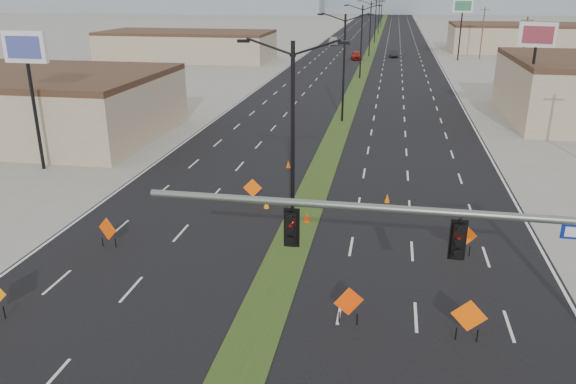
% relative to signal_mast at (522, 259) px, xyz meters
% --- Properties ---
extents(road_surface, '(25.00, 400.00, 0.02)m').
position_rel_signal_mast_xyz_m(road_surface, '(-8.56, 98.00, -4.79)').
color(road_surface, black).
rests_on(road_surface, ground).
extents(median_strip, '(2.00, 400.00, 0.04)m').
position_rel_signal_mast_xyz_m(median_strip, '(-8.56, 98.00, -4.79)').
color(median_strip, '#2B4017').
rests_on(median_strip, ground).
extents(building_sw_far, '(30.00, 14.00, 4.50)m').
position_rel_signal_mast_xyz_m(building_sw_far, '(-40.56, 83.00, -2.54)').
color(building_sw_far, tan).
rests_on(building_sw_far, ground).
extents(building_se_far, '(44.00, 16.00, 5.00)m').
position_rel_signal_mast_xyz_m(building_se_far, '(29.44, 108.00, -2.29)').
color(building_se_far, tan).
rests_on(building_se_far, ground).
extents(signal_mast, '(16.30, 0.60, 8.00)m').
position_rel_signal_mast_xyz_m(signal_mast, '(0.00, 0.00, 0.00)').
color(signal_mast, slate).
rests_on(signal_mast, ground).
extents(streetlight_0, '(5.15, 0.24, 10.02)m').
position_rel_signal_mast_xyz_m(streetlight_0, '(-8.56, 10.00, 0.63)').
color(streetlight_0, black).
rests_on(streetlight_0, ground).
extents(streetlight_1, '(5.15, 0.24, 10.02)m').
position_rel_signal_mast_xyz_m(streetlight_1, '(-8.56, 38.00, 0.63)').
color(streetlight_1, black).
rests_on(streetlight_1, ground).
extents(streetlight_2, '(5.15, 0.24, 10.02)m').
position_rel_signal_mast_xyz_m(streetlight_2, '(-8.56, 66.00, 0.63)').
color(streetlight_2, black).
rests_on(streetlight_2, ground).
extents(streetlight_3, '(5.15, 0.24, 10.02)m').
position_rel_signal_mast_xyz_m(streetlight_3, '(-8.56, 94.00, 0.63)').
color(streetlight_3, black).
rests_on(streetlight_3, ground).
extents(streetlight_4, '(5.15, 0.24, 10.02)m').
position_rel_signal_mast_xyz_m(streetlight_4, '(-8.56, 122.00, 0.63)').
color(streetlight_4, black).
rests_on(streetlight_4, ground).
extents(streetlight_5, '(5.15, 0.24, 10.02)m').
position_rel_signal_mast_xyz_m(streetlight_5, '(-8.56, 150.00, 0.63)').
color(streetlight_5, black).
rests_on(streetlight_5, ground).
extents(streetlight_6, '(5.15, 0.24, 10.02)m').
position_rel_signal_mast_xyz_m(streetlight_6, '(-8.56, 178.00, 0.63)').
color(streetlight_6, black).
rests_on(streetlight_6, ground).
extents(utility_pole_1, '(1.60, 0.20, 9.00)m').
position_rel_signal_mast_xyz_m(utility_pole_1, '(11.44, 58.00, -0.12)').
color(utility_pole_1, '#4C3823').
rests_on(utility_pole_1, ground).
extents(utility_pole_2, '(1.60, 0.20, 9.00)m').
position_rel_signal_mast_xyz_m(utility_pole_2, '(11.44, 93.00, -0.12)').
color(utility_pole_2, '#4C3823').
rests_on(utility_pole_2, ground).
extents(utility_pole_3, '(1.60, 0.20, 9.00)m').
position_rel_signal_mast_xyz_m(utility_pole_3, '(11.44, 128.00, -0.12)').
color(utility_pole_3, '#4C3823').
rests_on(utility_pole_3, ground).
extents(car_left, '(2.29, 4.46, 1.45)m').
position_rel_signal_mast_xyz_m(car_left, '(-10.56, 88.51, -4.06)').
color(car_left, maroon).
rests_on(car_left, ground).
extents(car_mid, '(1.56, 4.15, 1.35)m').
position_rel_signal_mast_xyz_m(car_mid, '(-3.95, 93.85, -4.11)').
color(car_mid, black).
rests_on(car_mid, ground).
extents(car_far, '(2.64, 5.48, 1.54)m').
position_rel_signal_mast_xyz_m(car_far, '(-17.64, 116.55, -4.02)').
color(car_far, '#B3B7BD').
rests_on(car_far, ground).
extents(construction_sign_1, '(1.13, 0.47, 1.59)m').
position_rel_signal_mast_xyz_m(construction_sign_1, '(-17.48, 7.77, -3.86)').
color(construction_sign_1, '#D64004').
rests_on(construction_sign_1, ground).
extents(construction_sign_2, '(1.14, 0.14, 1.51)m').
position_rel_signal_mast_xyz_m(construction_sign_2, '(-11.88, 15.11, -3.91)').
color(construction_sign_2, '#F65705').
rests_on(construction_sign_2, ground).
extents(construction_sign_3, '(1.11, 0.52, 1.59)m').
position_rel_signal_mast_xyz_m(construction_sign_3, '(-5.16, 3.08, -3.86)').
color(construction_sign_3, '#FF4105').
rests_on(construction_sign_3, ground).
extents(construction_sign_4, '(1.28, 0.08, 1.70)m').
position_rel_signal_mast_xyz_m(construction_sign_4, '(-0.22, 9.98, -3.79)').
color(construction_sign_4, '#FF4B05').
rests_on(construction_sign_4, ground).
extents(construction_sign_5, '(1.29, 0.20, 1.72)m').
position_rel_signal_mast_xyz_m(construction_sign_5, '(-0.79, 2.74, -3.78)').
color(construction_sign_5, '#FF5805').
rests_on(construction_sign_5, ground).
extents(cone_0, '(0.41, 0.41, 0.62)m').
position_rel_signal_mast_xyz_m(cone_0, '(-8.21, 12.65, -4.48)').
color(cone_0, red).
rests_on(cone_0, ground).
extents(cone_1, '(0.40, 0.40, 0.56)m').
position_rel_signal_mast_xyz_m(cone_1, '(-10.87, 14.35, -4.51)').
color(cone_1, orange).
rests_on(cone_1, ground).
extents(cone_2, '(0.37, 0.37, 0.57)m').
position_rel_signal_mast_xyz_m(cone_2, '(-3.89, 16.59, -4.51)').
color(cone_2, '#D65804').
rests_on(cone_2, ground).
extents(cone_3, '(0.44, 0.44, 0.56)m').
position_rel_signal_mast_xyz_m(cone_3, '(-11.01, 22.37, -4.51)').
color(cone_3, '#EB5404').
rests_on(cone_3, ground).
extents(pole_sign_west, '(3.12, 0.47, 9.56)m').
position_rel_signal_mast_xyz_m(pole_sign_west, '(-28.30, 19.00, 3.01)').
color(pole_sign_west, black).
rests_on(pole_sign_west, ground).
extents(pole_sign_east_near, '(3.02, 1.43, 9.49)m').
position_rel_signal_mast_xyz_m(pole_sign_east_near, '(8.04, 37.15, 2.95)').
color(pole_sign_east_near, black).
rests_on(pole_sign_east_near, ground).
extents(pole_sign_east_far, '(3.42, 0.79, 10.43)m').
position_rel_signal_mast_xyz_m(pole_sign_east_far, '(7.40, 90.67, 3.78)').
color(pole_sign_east_far, black).
rests_on(pole_sign_east_far, ground).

